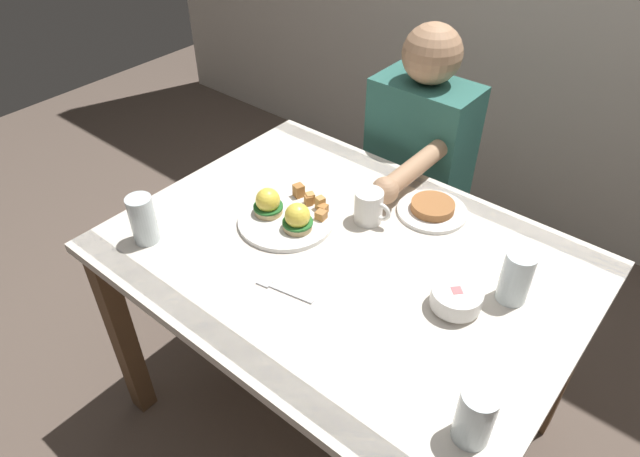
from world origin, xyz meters
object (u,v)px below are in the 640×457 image
object	(u,v)px
coffee_mug	(369,206)
water_glass_extra	(515,280)
eggs_benedict_plate	(286,215)
fruit_bowl	(456,299)
fork	(281,289)
water_glass_near	(143,221)
side_plate	(432,209)
diner_person	(415,166)
dining_table	(343,282)
water_glass_far	(475,418)

from	to	relation	value
coffee_mug	water_glass_extra	distance (m)	0.44
eggs_benedict_plate	coffee_mug	world-z (taller)	coffee_mug
fruit_bowl	fork	bearing A→B (deg)	-148.21
fork	water_glass_near	size ratio (longest dim) A/B	1.13
fruit_bowl	water_glass_near	distance (m)	0.82
fruit_bowl	side_plate	bearing A→B (deg)	129.10
water_glass_near	water_glass_extra	size ratio (longest dim) A/B	1.01
side_plate	diner_person	bearing A→B (deg)	127.97
eggs_benedict_plate	fruit_bowl	size ratio (longest dim) A/B	2.25
side_plate	fruit_bowl	bearing A→B (deg)	-50.90
dining_table	diner_person	distance (m)	0.62
dining_table	coffee_mug	world-z (taller)	coffee_mug
dining_table	fruit_bowl	size ratio (longest dim) A/B	10.00
water_glass_near	water_glass_extra	xyz separation A→B (m)	(0.85, 0.42, -0.00)
water_glass_extra	water_glass_near	bearing A→B (deg)	-153.57
dining_table	water_glass_extra	distance (m)	0.46
coffee_mug	water_glass_far	world-z (taller)	water_glass_far
water_glass_near	fruit_bowl	bearing A→B (deg)	22.02
water_glass_near	fork	bearing A→B (deg)	12.29
fork	water_glass_far	size ratio (longest dim) A/B	1.20
coffee_mug	diner_person	distance (m)	0.48
fork	fruit_bowl	bearing A→B (deg)	31.79
water_glass_extra	eggs_benedict_plate	bearing A→B (deg)	-168.08
eggs_benedict_plate	water_glass_near	bearing A→B (deg)	-129.10
eggs_benedict_plate	water_glass_extra	size ratio (longest dim) A/B	1.98
dining_table	water_glass_near	world-z (taller)	water_glass_near
water_glass_far	fork	bearing A→B (deg)	174.12
water_glass_near	water_glass_far	xyz separation A→B (m)	(0.95, 0.03, -0.00)
diner_person	eggs_benedict_plate	bearing A→B (deg)	-95.18
diner_person	dining_table	bearing A→B (deg)	-76.02
water_glass_near	water_glass_far	bearing A→B (deg)	2.01
coffee_mug	side_plate	distance (m)	0.19
fruit_bowl	coffee_mug	bearing A→B (deg)	158.15
coffee_mug	water_glass_extra	world-z (taller)	water_glass_extra
eggs_benedict_plate	water_glass_near	distance (m)	0.38
dining_table	fruit_bowl	xyz separation A→B (m)	(0.32, 0.01, 0.14)
fork	side_plate	size ratio (longest dim) A/B	0.78
eggs_benedict_plate	water_glass_near	world-z (taller)	water_glass_near
dining_table	side_plate	bearing A→B (deg)	73.49
eggs_benedict_plate	side_plate	bearing A→B (deg)	45.64
fruit_bowl	fork	world-z (taller)	fruit_bowl
diner_person	water_glass_extra	bearing A→B (deg)	-40.48
dining_table	fork	distance (m)	0.24
coffee_mug	eggs_benedict_plate	bearing A→B (deg)	-137.85
water_glass_near	diner_person	distance (m)	0.95
fork	diner_person	xyz separation A→B (m)	(-0.11, 0.81, -0.09)
fork	coffee_mug	bearing A→B (deg)	89.63
coffee_mug	dining_table	bearing A→B (deg)	-78.09
fork	side_plate	world-z (taller)	side_plate
fork	water_glass_near	bearing A→B (deg)	-167.71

